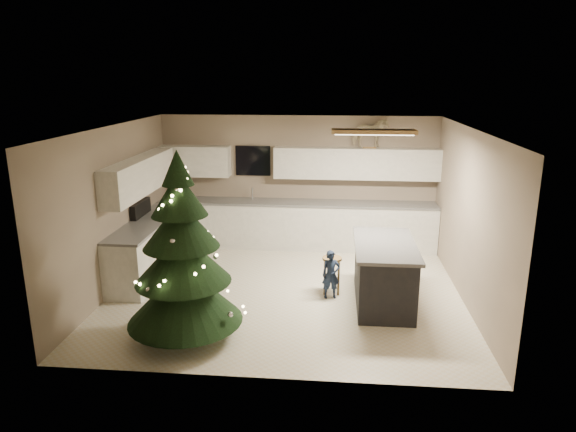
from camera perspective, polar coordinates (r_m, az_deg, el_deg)
The scene contains 8 objects.
ground_plane at distance 8.37m, azimuth -0.22°, elevation -8.26°, with size 5.50×5.50×0.00m, color beige.
room_shell at distance 7.83m, azimuth -0.07°, elevation 3.56°, with size 5.52×5.02×2.61m.
cabinetry at distance 9.77m, azimuth -4.62°, elevation -0.08°, with size 5.50×3.20×2.00m.
island at distance 7.89m, azimuth 10.59°, elevation -6.25°, with size 0.90×1.70×0.95m.
bar_stool at distance 8.16m, azimuth 4.90°, elevation -5.57°, with size 0.31×0.31×0.59m.
christmas_tree at distance 6.74m, azimuth -11.62°, elevation -5.17°, with size 1.56×1.50×2.49m.
toddler at distance 7.99m, azimuth 4.79°, elevation -6.50°, with size 0.28×0.18×0.76m, color black.
rocking_horse at distance 10.03m, azimuth 9.10°, elevation 9.12°, with size 0.69×0.42×0.57m.
Camera 1 is at (0.73, -7.63, 3.35)m, focal length 32.00 mm.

